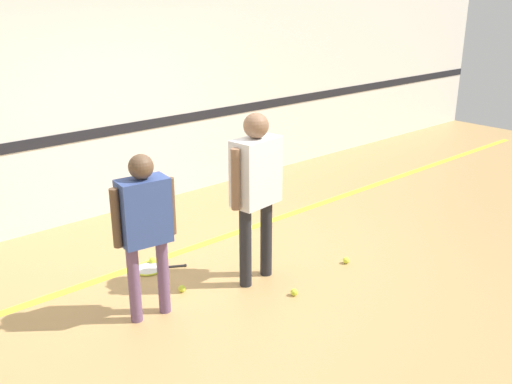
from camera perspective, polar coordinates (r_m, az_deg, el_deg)
name	(u,v)px	position (r m, az deg, el deg)	size (l,w,h in m)	color
ground_plane	(235,283)	(5.46, -2.09, -9.05)	(16.00, 16.00, 0.00)	tan
wall_back	(99,83)	(6.94, -15.40, 10.47)	(16.00, 0.07, 3.20)	silver
floor_stripe	(181,251)	(6.10, -7.47, -5.92)	(14.40, 0.10, 0.01)	yellow
person_instructor	(256,180)	(5.11, 0.00, 1.16)	(0.61, 0.30, 1.61)	#232328
person_student_left	(145,220)	(4.64, -11.07, -2.74)	(0.54, 0.27, 1.42)	#6B4C70
racket_spare_on_floor	(150,268)	(5.78, -10.52, -7.53)	(0.53, 0.41, 0.03)	#C6D838
tennis_ball_near_instructor	(294,292)	(5.24, 3.83, -9.97)	(0.07, 0.07, 0.07)	#CCE038
tennis_ball_by_spare_racket	(152,260)	(5.89, -10.32, -6.74)	(0.07, 0.07, 0.07)	#CCE038
tennis_ball_stray_left	(346,260)	(5.86, 9.00, -6.77)	(0.07, 0.07, 0.07)	#CCE038
tennis_ball_stray_right	(182,289)	(5.33, -7.43, -9.57)	(0.07, 0.07, 0.07)	#CCE038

